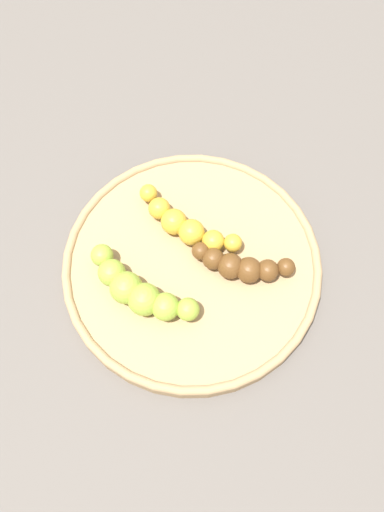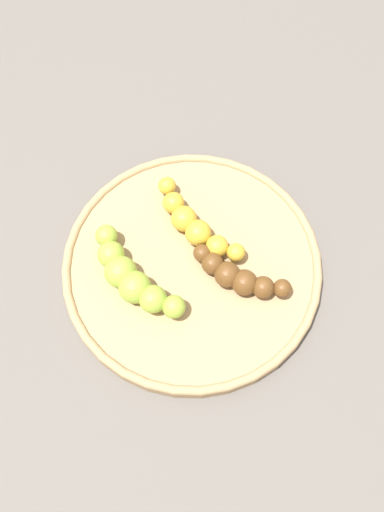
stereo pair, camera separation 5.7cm
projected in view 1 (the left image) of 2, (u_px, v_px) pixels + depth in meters
name	position (u px, v px, depth m)	size (l,w,h in m)	color
ground_plane	(192.00, 269.00, 0.60)	(2.40, 2.40, 0.00)	#56514C
fruit_bowl	(192.00, 265.00, 0.59)	(0.29, 0.29, 0.02)	#A08259
banana_spotted	(185.00, 224.00, 0.59)	(0.13, 0.06, 0.03)	gold
banana_green	(138.00, 290.00, 0.55)	(0.13, 0.06, 0.04)	#8CAD38
banana_overripe	(240.00, 265.00, 0.57)	(0.10, 0.08, 0.03)	#593819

